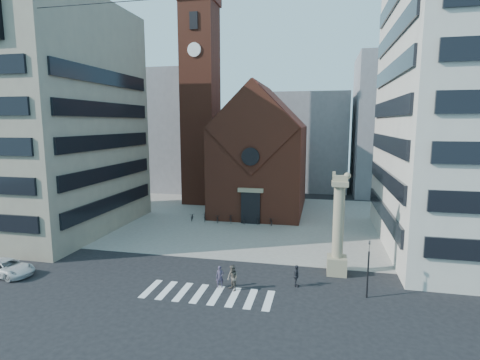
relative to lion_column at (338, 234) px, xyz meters
name	(u,v)px	position (x,y,z in m)	size (l,w,h in m)	color
ground	(212,278)	(-10.01, -3.00, -3.46)	(120.00, 120.00, 0.00)	black
piazza	(254,219)	(-10.01, 16.00, -3.43)	(46.00, 30.00, 0.05)	#9B948C
zebra_crossing	(208,294)	(-9.46, -6.00, -3.45)	(10.20, 3.20, 0.01)	white
church	(261,155)	(-10.01, 22.04, 4.53)	(12.00, 16.65, 18.00)	brown
campanile	(201,102)	(-20.01, 25.00, 12.28)	(5.50, 5.50, 31.20)	brown
building_left	(37,119)	(-34.01, 7.00, 9.54)	(18.00, 20.00, 26.00)	gray
bg_block_left	(171,131)	(-30.01, 37.00, 7.54)	(16.00, 14.00, 22.00)	gray
bg_block_mid	(309,142)	(-4.01, 42.00, 5.54)	(14.00, 12.00, 18.00)	gray
bg_block_right	(403,126)	(11.99, 39.00, 8.54)	(16.00, 14.00, 24.00)	gray
lion_column	(338,234)	(0.00, 0.00, 0.00)	(1.63, 1.60, 8.68)	gray
traffic_light	(368,268)	(1.99, -4.00, -1.17)	(0.13, 0.16, 4.30)	black
white_car	(7,268)	(-26.81, -6.19, -2.80)	(2.20, 4.76, 1.32)	silver
pedestrian_0	(220,277)	(-8.89, -4.62, -2.61)	(0.62, 0.41, 1.69)	#3B3347
pedestrian_1	(233,278)	(-7.82, -4.92, -2.49)	(0.94, 0.74, 1.94)	#595147
pedestrian_2	(296,276)	(-3.16, -3.22, -2.59)	(1.01, 0.42, 1.73)	#26282E
scooter_0	(192,217)	(-17.70, 13.79, -2.92)	(0.64, 1.85, 0.97)	black
scooter_1	(205,217)	(-15.98, 13.79, -2.87)	(0.51, 1.79, 1.08)	black
scooter_2	(218,218)	(-14.27, 13.79, -2.92)	(0.64, 1.85, 0.97)	black
scooter_3	(231,218)	(-12.56, 13.79, -2.87)	(0.51, 1.79, 1.08)	black
scooter_4	(244,220)	(-10.85, 13.79, -2.92)	(0.64, 1.85, 0.97)	black
scooter_5	(257,220)	(-9.14, 13.79, -2.87)	(0.51, 1.79, 1.08)	black
scooter_6	(271,221)	(-7.42, 13.79, -2.92)	(0.64, 1.85, 0.97)	black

